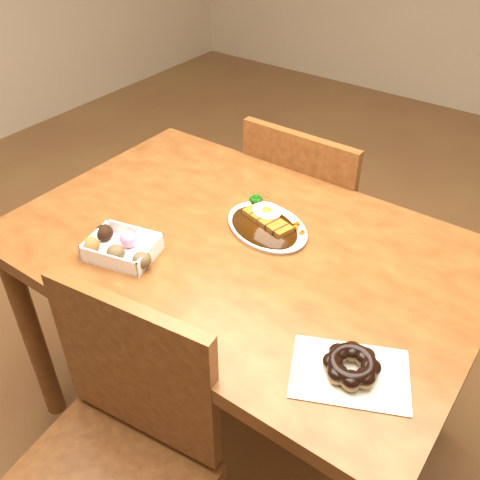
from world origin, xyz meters
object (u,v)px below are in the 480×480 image
Objects in this scene: table at (241,272)px; katsu_curry_plate at (267,224)px; chair_far at (311,222)px; pon_de_ring at (351,366)px; donut_box at (120,247)px; chair_near at (111,468)px.

katsu_curry_plate is at bearing 80.30° from table.
chair_far is at bearing 101.90° from katsu_curry_plate.
katsu_curry_plate is 0.50m from pon_de_ring.
chair_near is at bearing -52.38° from donut_box.
table is 5.97× the size of donut_box.
table is 0.15m from katsu_curry_plate.
pon_de_ring is at bearing 123.39° from chair_far.
table is at bearing 44.74° from donut_box.
table is 0.32m from donut_box.
table is at bearing -99.70° from katsu_curry_plate.
donut_box is at bearing 79.68° from chair_far.
katsu_curry_plate is at bearing 53.19° from donut_box.
donut_box is (-0.23, -0.31, 0.01)m from katsu_curry_plate.
katsu_curry_plate is (0.02, 0.10, 0.11)m from table.
donut_box is 0.74× the size of pon_de_ring.
chair_near is 0.58m from pon_de_ring.
chair_far is 0.81m from donut_box.
chair_far is 0.53m from katsu_curry_plate.
pon_de_ring is (0.49, -0.75, 0.29)m from chair_far.
chair_near is at bearing -88.17° from katsu_curry_plate.
table is 0.48m from pon_de_ring.
katsu_curry_plate is at bearing 101.98° from chair_far.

